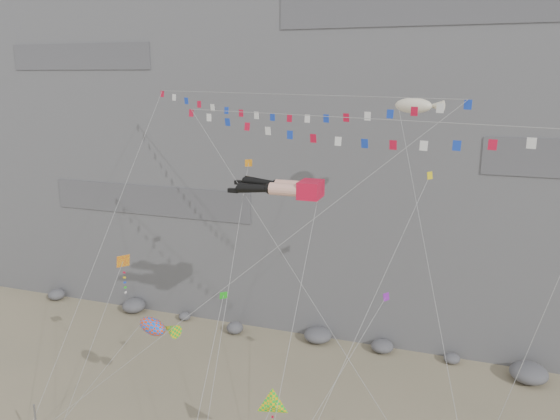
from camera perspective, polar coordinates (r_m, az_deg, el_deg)
name	(u,v)px	position (r m, az deg, el deg)	size (l,w,h in m)	color
cliff	(358,68)	(61.37, 8.17, 14.49)	(80.00, 28.00, 50.00)	slate
talus_boulders	(318,335)	(52.36, 3.97, -12.94)	(60.00, 3.00, 1.20)	#5C5C61
legs_kite	(285,188)	(37.27, 0.54, 2.32)	(6.60, 14.50, 21.42)	red
flag_banner_upper	(280,95)	(40.12, 0.04, 11.96)	(26.75, 18.58, 29.81)	red
flag_banner_lower	(352,118)	(33.37, 7.54, 9.47)	(26.36, 10.37, 24.19)	red
harlequin_kite	(123,262)	(39.73, -16.09, -5.20)	(3.64, 6.44, 13.02)	red
fish_windsock	(152,327)	(37.61, -13.22, -11.77)	(8.83, 4.29, 11.06)	#ED3E0C
delta_kite	(272,406)	(33.49, -0.83, -19.76)	(2.83, 6.25, 8.22)	yellow
blimp_windsock	(413,107)	(39.84, 13.77, 10.46)	(8.10, 14.19, 26.37)	beige
small_kite_a	(248,168)	(40.38, -3.40, 4.37)	(3.10, 15.59, 23.38)	orange
small_kite_b	(384,300)	(37.76, 10.85, -9.20)	(6.04, 12.42, 16.13)	purple
small_kite_c	(223,299)	(34.95, -6.00, -9.23)	(1.10, 8.45, 13.23)	green
small_kite_d	(427,182)	(38.00, 15.08, 2.82)	(7.05, 15.40, 23.83)	yellow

